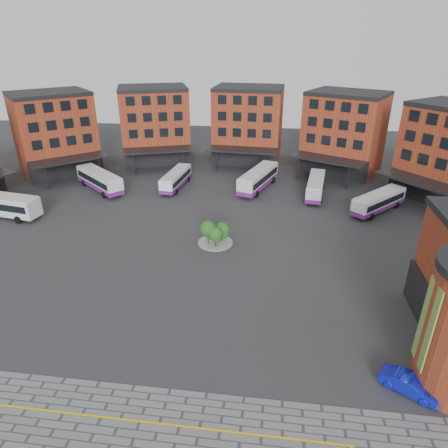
# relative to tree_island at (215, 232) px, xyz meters

# --- Properties ---
(ground) EXTENTS (160.00, 160.00, 0.00)m
(ground) POSITION_rel_tree_island_xyz_m (-2.07, -11.70, -1.69)
(ground) COLOR #28282B
(ground) RESTS_ON ground
(yellow_line) EXTENTS (26.00, 0.15, 0.02)m
(yellow_line) POSITION_rel_tree_island_xyz_m (-0.07, -25.70, -1.66)
(yellow_line) COLOR gold
(yellow_line) RESTS_ON paving_zone
(main_building) EXTENTS (94.14, 42.48, 14.60)m
(main_building) POSITION_rel_tree_island_xyz_m (-6.84, 26.55, 5.53)
(main_building) COLOR maroon
(main_building) RESTS_ON ground
(tree_island) EXTENTS (4.40, 4.40, 3.31)m
(tree_island) POSITION_rel_tree_island_xyz_m (0.00, 0.00, 0.00)
(tree_island) COLOR gray
(tree_island) RESTS_ON ground
(bus_a) EXTENTS (12.03, 4.60, 3.32)m
(bus_a) POSITION_rel_tree_island_xyz_m (-31.63, 4.46, 0.28)
(bus_a) COLOR silver
(bus_a) RESTS_ON ground
(bus_b) EXTENTS (10.52, 9.55, 3.26)m
(bus_b) POSITION_rel_tree_island_xyz_m (-22.00, 16.42, 0.08)
(bus_b) COLOR silver
(bus_b) RESTS_ON ground
(bus_c) EXTENTS (3.38, 10.16, 2.81)m
(bus_c) POSITION_rel_tree_island_xyz_m (-9.64, 19.30, -0.17)
(bus_c) COLOR white
(bus_c) RESTS_ON ground
(bus_d) EXTENTS (6.47, 12.07, 3.33)m
(bus_d) POSITION_rel_tree_island_xyz_m (4.30, 20.38, 0.12)
(bus_d) COLOR silver
(bus_d) RESTS_ON ground
(bus_e) EXTENTS (3.87, 10.68, 2.94)m
(bus_e) POSITION_rel_tree_island_xyz_m (13.64, 18.52, -0.10)
(bus_e) COLOR silver
(bus_e) RESTS_ON ground
(bus_f) EXTENTS (9.05, 9.24, 2.96)m
(bus_f) POSITION_rel_tree_island_xyz_m (22.38, 13.16, -0.09)
(bus_f) COLOR silver
(bus_f) RESTS_ON ground
(blue_car) EXTENTS (4.42, 3.49, 1.41)m
(blue_car) POSITION_rel_tree_island_xyz_m (17.55, -20.70, -0.99)
(blue_car) COLOR #0D16B0
(blue_car) RESTS_ON ground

